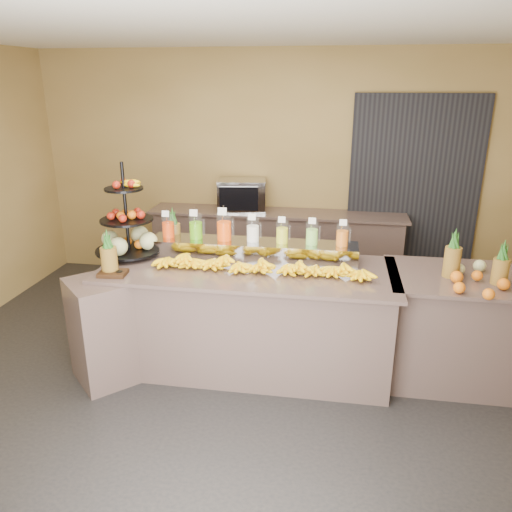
% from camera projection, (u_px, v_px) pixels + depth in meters
% --- Properties ---
extents(ground, '(6.00, 6.00, 0.00)m').
position_uv_depth(ground, '(243.00, 382.00, 4.25)').
color(ground, black).
rests_on(ground, ground).
extents(room_envelope, '(6.04, 5.02, 2.82)m').
position_uv_depth(room_envelope, '(279.00, 148.00, 4.33)').
color(room_envelope, olive).
rests_on(room_envelope, ground).
extents(buffet_counter, '(2.75, 1.25, 0.93)m').
position_uv_depth(buffet_counter, '(235.00, 319.00, 4.35)').
color(buffet_counter, '#866861').
rests_on(buffet_counter, ground).
extents(right_counter, '(1.08, 0.88, 0.93)m').
position_uv_depth(right_counter, '(449.00, 327.00, 4.21)').
color(right_counter, '#866861').
rests_on(right_counter, ground).
extents(back_ledge, '(3.10, 0.55, 0.93)m').
position_uv_depth(back_ledge, '(276.00, 248.00, 6.19)').
color(back_ledge, '#866861').
rests_on(back_ledge, ground).
extents(pitcher_tray, '(1.85, 0.30, 0.15)m').
position_uv_depth(pitcher_tray, '(253.00, 249.00, 4.46)').
color(pitcher_tray, gray).
rests_on(pitcher_tray, buffet_counter).
extents(juice_pitcher_orange_a, '(0.11, 0.12, 0.27)m').
position_uv_depth(juice_pitcher_orange_a, '(168.00, 227.00, 4.52)').
color(juice_pitcher_orange_a, silver).
rests_on(juice_pitcher_orange_a, pitcher_tray).
extents(juice_pitcher_green, '(0.12, 0.13, 0.29)m').
position_uv_depth(juice_pitcher_green, '(196.00, 228.00, 4.48)').
color(juice_pitcher_green, silver).
rests_on(juice_pitcher_green, pitcher_tray).
extents(juice_pitcher_orange_b, '(0.13, 0.14, 0.32)m').
position_uv_depth(juice_pitcher_orange_b, '(224.00, 228.00, 4.43)').
color(juice_pitcher_orange_b, silver).
rests_on(juice_pitcher_orange_b, pitcher_tray).
extents(juice_pitcher_milk, '(0.11, 0.12, 0.27)m').
position_uv_depth(juice_pitcher_milk, '(253.00, 231.00, 4.40)').
color(juice_pitcher_milk, silver).
rests_on(juice_pitcher_milk, pitcher_tray).
extents(juice_pitcher_lemon, '(0.11, 0.11, 0.26)m').
position_uv_depth(juice_pitcher_lemon, '(282.00, 233.00, 4.36)').
color(juice_pitcher_lemon, silver).
rests_on(juice_pitcher_lemon, pitcher_tray).
extents(juice_pitcher_lime, '(0.11, 0.11, 0.26)m').
position_uv_depth(juice_pitcher_lime, '(312.00, 235.00, 4.32)').
color(juice_pitcher_lime, silver).
rests_on(juice_pitcher_lime, pitcher_tray).
extents(juice_pitcher_orange_c, '(0.11, 0.11, 0.26)m').
position_uv_depth(juice_pitcher_orange_c, '(342.00, 236.00, 4.28)').
color(juice_pitcher_orange_c, silver).
rests_on(juice_pitcher_orange_c, pitcher_tray).
extents(banana_heap, '(1.90, 0.17, 0.16)m').
position_uv_depth(banana_heap, '(261.00, 263.00, 4.14)').
color(banana_heap, yellow).
rests_on(banana_heap, buffet_counter).
extents(fruit_stand, '(0.61, 0.61, 0.84)m').
position_uv_depth(fruit_stand, '(132.00, 232.00, 4.47)').
color(fruit_stand, black).
rests_on(fruit_stand, buffet_counter).
extents(condiment_caddy, '(0.23, 0.18, 0.03)m').
position_uv_depth(condiment_caddy, '(113.00, 273.00, 4.06)').
color(condiment_caddy, '#311C0D').
rests_on(condiment_caddy, buffet_counter).
extents(pineapple_left_a, '(0.13, 0.13, 0.39)m').
position_uv_depth(pineapple_left_a, '(109.00, 257.00, 4.05)').
color(pineapple_left_a, brown).
rests_on(pineapple_left_a, buffet_counter).
extents(pineapple_left_b, '(0.13, 0.13, 0.40)m').
position_uv_depth(pineapple_left_b, '(174.00, 233.00, 4.67)').
color(pineapple_left_b, brown).
rests_on(pineapple_left_b, buffet_counter).
extents(right_fruit_pile, '(0.47, 0.45, 0.25)m').
position_uv_depth(right_fruit_pile, '(475.00, 275.00, 3.85)').
color(right_fruit_pile, brown).
rests_on(right_fruit_pile, right_counter).
extents(oven_warmer, '(0.62, 0.47, 0.38)m').
position_uv_depth(oven_warmer, '(242.00, 195.00, 6.04)').
color(oven_warmer, gray).
rests_on(oven_warmer, back_ledge).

